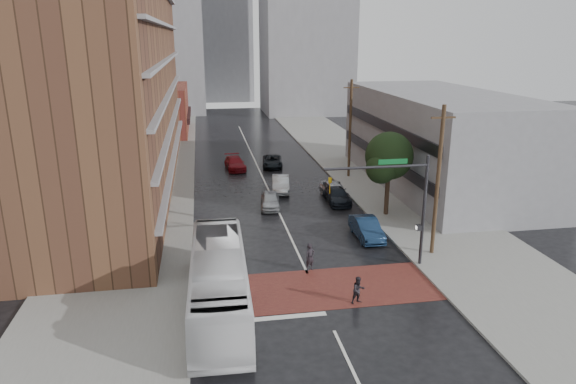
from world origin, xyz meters
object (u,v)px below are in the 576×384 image
suv_travel (272,161)px  car_parked_near (367,228)px  car_parked_far (335,190)px  car_travel_a (270,200)px  car_travel_b (281,184)px  transit_bus (219,281)px  car_travel_c (235,163)px  pedestrian_b (358,290)px  pedestrian_a (310,257)px  car_parked_mid (337,195)px

suv_travel → car_parked_near: bearing=-73.8°
suv_travel → car_parked_far: 13.20m
car_travel_a → suv_travel: bearing=87.7°
car_travel_a → car_travel_b: size_ratio=0.90×
transit_bus → car_travel_c: (2.93, 30.37, -1.01)m
car_travel_a → car_parked_far: (6.09, 1.66, 0.08)m
pedestrian_b → car_travel_c: size_ratio=0.33×
pedestrian_b → car_parked_near: bearing=55.6°
pedestrian_a → car_parked_far: size_ratio=0.40×
transit_bus → pedestrian_a: bearing=36.3°
car_travel_b → pedestrian_b: bearing=-80.0°
suv_travel → car_parked_near: size_ratio=1.04×
car_travel_c → suv_travel: (4.20, 0.42, -0.05)m
car_travel_a → car_parked_mid: bearing=10.9°
car_travel_b → pedestrian_a: bearing=-85.1°
car_travel_b → car_parked_far: bearing=-26.8°
transit_bus → car_parked_mid: (10.94, 17.00, -1.04)m
car_travel_a → car_travel_b: 4.99m
pedestrian_b → car_parked_far: bearing=65.5°
car_travel_a → car_travel_c: 13.99m
pedestrian_a → car_parked_near: 6.90m
car_parked_far → car_travel_c: bearing=118.5°
suv_travel → car_travel_b: bearing=-86.8°
car_parked_near → car_parked_far: 9.60m
car_travel_b → suv_travel: (0.55, 9.55, -0.09)m
car_travel_a → car_parked_near: size_ratio=0.89×
pedestrian_a → car_parked_near: size_ratio=0.40×
pedestrian_a → suv_travel: (1.38, 26.79, -0.24)m
car_travel_b → car_parked_far: car_parked_far is taller
pedestrian_b → car_travel_a: size_ratio=0.39×
suv_travel → car_parked_mid: bearing=-68.0°
car_travel_a → pedestrian_a: bearing=-80.0°
pedestrian_a → car_parked_near: bearing=17.7°
car_travel_a → car_travel_b: bearing=77.2°
pedestrian_a → suv_travel: 26.83m
suv_travel → car_parked_far: (3.90, -12.61, 0.11)m
car_parked_far → car_travel_a: bearing=-169.9°
pedestrian_a → car_parked_far: bearing=45.7°
car_parked_mid → suv_travel: bearing=106.8°
car_travel_a → car_parked_mid: size_ratio=0.88×
transit_bus → car_parked_far: bearing=60.2°
car_parked_near → car_parked_far: car_parked_far is taller
car_parked_mid → pedestrian_a: bearing=-110.4°
car_travel_c → car_parked_far: size_ratio=1.07×
pedestrian_a → car_travel_b: 17.26m
car_travel_a → car_parked_far: car_parked_far is taller
pedestrian_b → car_travel_c: pedestrian_b is taller
car_travel_a → transit_bus: bearing=-100.3°
car_parked_mid → car_travel_c: bearing=122.3°
car_parked_far → car_travel_b: bearing=140.5°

